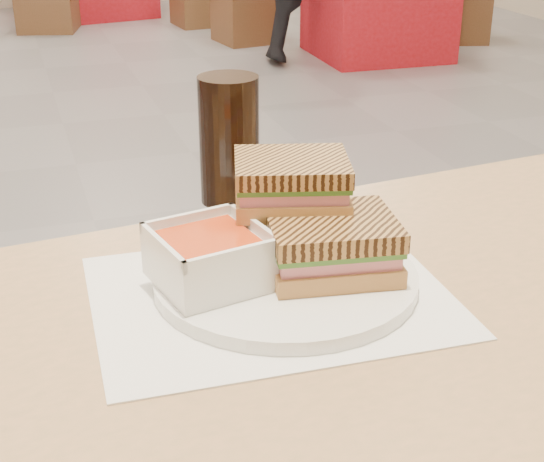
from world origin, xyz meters
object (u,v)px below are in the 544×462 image
object	(u,v)px
soup_bowl	(210,259)
bg_chair_1r	(454,5)
main_table	(400,427)
bg_table_1	(378,2)
plate	(285,278)
cola_glass	(229,140)
bg_chair_1l	(247,10)
panini_lower	(331,245)

from	to	relation	value
soup_bowl	bg_chair_1r	bearing A→B (deg)	57.02
main_table	bg_table_1	world-z (taller)	main_table
main_table	bg_table_1	bearing A→B (deg)	65.01
plate	cola_glass	world-z (taller)	cola_glass
plate	bg_chair_1l	distance (m)	5.12
bg_chair_1l	plate	bearing A→B (deg)	-106.07
soup_bowl	bg_chair_1l	world-z (taller)	soup_bowl
bg_chair_1r	bg_chair_1l	bearing A→B (deg)	164.03
main_table	cola_glass	bearing A→B (deg)	101.16
plate	bg_chair_1r	world-z (taller)	plate
plate	bg_table_1	bearing A→B (deg)	63.47
bg_table_1	bg_chair_1l	bearing A→B (deg)	133.54
panini_lower	bg_chair_1r	bearing A→B (deg)	58.24
bg_table_1	bg_chair_1l	world-z (taller)	bg_table_1
cola_glass	bg_chair_1r	world-z (taller)	cola_glass
bg_table_1	bg_chair_1r	bearing A→B (deg)	22.37
cola_glass	bg_chair_1r	distance (m)	5.12
bg_chair_1r	cola_glass	bearing A→B (deg)	-123.65
panini_lower	bg_table_1	xyz separation A→B (m)	(2.04, 4.19, -0.45)
bg_table_1	bg_chair_1l	distance (m)	0.99
panini_lower	plate	bearing A→B (deg)	166.07
panini_lower	cola_glass	bearing A→B (deg)	97.97
main_table	plate	xyz separation A→B (m)	(-0.08, 0.12, 0.12)
plate	panini_lower	world-z (taller)	panini_lower
soup_bowl	bg_chair_1l	xyz separation A→B (m)	(1.49, 4.89, -0.57)
panini_lower	bg_chair_1l	bearing A→B (deg)	74.46
plate	cola_glass	bearing A→B (deg)	87.78
main_table	bg_chair_1l	distance (m)	5.20
main_table	bg_chair_1l	xyz separation A→B (m)	(1.33, 5.01, -0.41)
plate	soup_bowl	bearing A→B (deg)	177.36
bg_chair_1r	plate	bearing A→B (deg)	-122.25
cola_glass	bg_chair_1l	size ratio (longest dim) A/B	0.37
soup_bowl	plate	bearing A→B (deg)	-2.64
plate	panini_lower	xyz separation A→B (m)	(0.05, -0.01, 0.04)
plate	bg_chair_1r	distance (m)	5.33
plate	cola_glass	size ratio (longest dim) A/B	1.67
soup_bowl	cola_glass	bearing A→B (deg)	70.19
cola_glass	bg_table_1	world-z (taller)	cola_glass
bg_table_1	bg_chair_1r	size ratio (longest dim) A/B	1.49
main_table	plate	world-z (taller)	plate
main_table	panini_lower	xyz separation A→B (m)	(-0.04, 0.11, 0.16)
main_table	soup_bowl	world-z (taller)	soup_bowl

